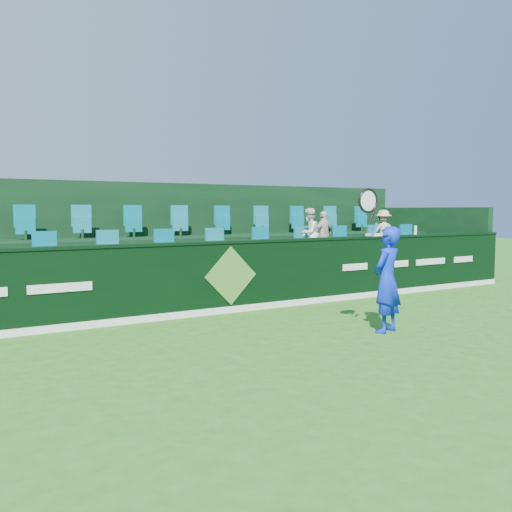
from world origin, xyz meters
TOP-DOWN VIEW (x-y plane):
  - ground at (0.00, 0.00)m, footprint 60.00×60.00m
  - sponsor_hoarding at (0.00, 4.00)m, footprint 16.00×0.25m
  - stand_tier_front at (0.00, 5.10)m, footprint 16.00×2.00m
  - stand_tier_back at (0.00, 7.00)m, footprint 16.00×1.80m
  - stand_rear at (0.00, 7.44)m, footprint 16.00×4.10m
  - seat_row_front at (0.00, 5.50)m, footprint 13.50×0.50m
  - seat_row_back at (0.00, 7.30)m, footprint 13.50×0.50m
  - tennis_player at (1.21, 1.09)m, footprint 1.13×0.59m
  - spectator_left at (2.80, 5.12)m, footprint 0.70×0.64m
  - spectator_middle at (3.23, 5.12)m, footprint 0.67×0.35m
  - spectator_right at (5.15, 5.12)m, footprint 0.83×0.65m
  - towel at (3.78, 4.00)m, footprint 0.36×0.24m
  - drinks_bottle at (5.07, 4.00)m, footprint 0.07×0.07m

SIDE VIEW (x-z plane):
  - ground at x=0.00m, z-range 0.00..0.00m
  - stand_tier_front at x=0.00m, z-range 0.00..0.80m
  - stand_tier_back at x=0.00m, z-range 0.00..1.30m
  - sponsor_hoarding at x=0.00m, z-range 0.00..1.35m
  - tennis_player at x=1.21m, z-range -0.31..2.01m
  - seat_row_front at x=0.00m, z-range 0.80..1.40m
  - stand_rear at x=0.00m, z-range -0.08..2.52m
  - spectator_middle at x=3.23m, z-range 0.80..1.90m
  - spectator_right at x=5.15m, z-range 0.80..1.93m
  - towel at x=3.78m, z-range 1.35..1.40m
  - spectator_left at x=2.80m, z-range 0.80..1.97m
  - drinks_bottle at x=5.07m, z-range 1.35..1.56m
  - seat_row_back at x=0.00m, z-range 1.30..1.90m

